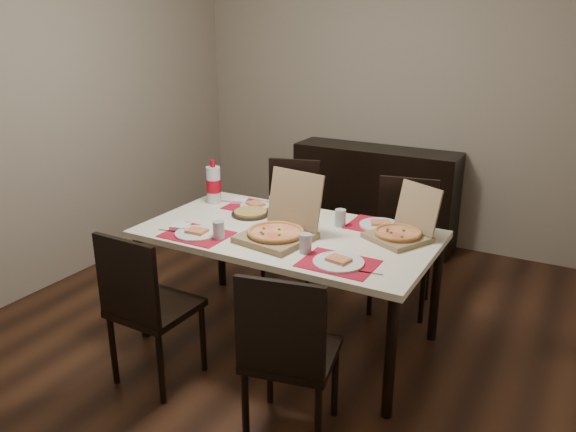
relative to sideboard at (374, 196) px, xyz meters
The scene contains 18 objects.
ground 1.84m from the sideboard, 90.00° to the right, with size 3.80×4.00×0.02m, color #3B2012.
room_walls 1.86m from the sideboard, 90.00° to the right, with size 3.84×4.02×2.62m.
sideboard is the anchor object (origin of this frame).
dining_table 1.92m from the sideboard, 86.01° to the right, with size 1.80×1.00×0.75m.
chair_near_left 2.74m from the sideboard, 96.61° to the right, with size 0.43×0.43×0.93m.
chair_near_right 2.82m from the sideboard, 77.72° to the right, with size 0.50×0.50×0.93m.
chair_far_left 1.04m from the sideboard, 109.84° to the right, with size 0.52×0.52×0.93m.
chair_far_right 1.25m from the sideboard, 59.92° to the right, with size 0.49×0.49×0.93m.
setting_near_left 2.27m from the sideboard, 97.80° to the right, with size 0.46×0.30×0.11m.
setting_near_right 2.29m from the sideboard, 75.83° to the right, with size 0.52×0.30×0.11m.
setting_far_left 1.65m from the sideboard, 99.63° to the right, with size 0.50×0.30×0.11m.
setting_far_right 1.70m from the sideboard, 70.87° to the right, with size 0.47×0.30×0.11m.
napkin_loose 1.96m from the sideboard, 85.83° to the right, with size 0.12×0.11×0.02m, color white.
pizza_box_center 2.08m from the sideboard, 85.83° to the right, with size 0.44×0.47×0.38m.
pizza_box_right 1.90m from the sideboard, 64.97° to the right, with size 0.44×0.45×0.31m.
faina_plate 1.80m from the sideboard, 97.69° to the right, with size 0.26×0.26×0.03m.
dip_bowl 1.78m from the sideboard, 84.84° to the right, with size 0.12×0.12×0.03m, color white.
soda_bottle 1.81m from the sideboard, 110.39° to the right, with size 0.11×0.11×0.31m.
Camera 1 is at (1.71, -2.98, 1.98)m, focal length 35.00 mm.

